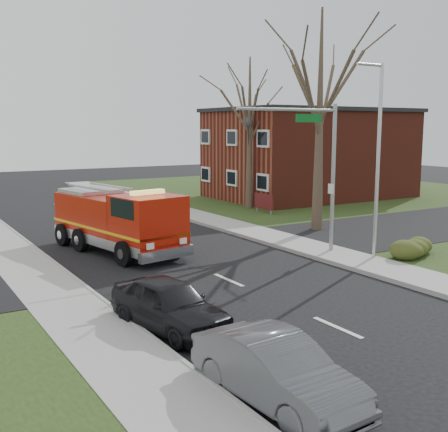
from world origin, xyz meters
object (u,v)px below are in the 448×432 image
fire_engine (119,222)px  parked_car_gray (276,370)px  traffic_signal_mast (312,152)px  parked_car_maroon (170,304)px

fire_engine → parked_car_gray: bearing=-109.4°
traffic_signal_mast → parked_car_maroon: 11.39m
traffic_signal_mast → parked_car_maroon: bearing=-151.8°
traffic_signal_mast → fire_engine: 9.38m
fire_engine → parked_car_gray: (-2.44, -15.51, -0.69)m
traffic_signal_mast → fire_engine: bearing=142.5°
fire_engine → parked_car_maroon: bearing=-113.7°
traffic_signal_mast → parked_car_gray: 14.41m
parked_car_maroon → parked_car_gray: bearing=-99.0°
fire_engine → parked_car_maroon: (-2.44, -10.40, -0.66)m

